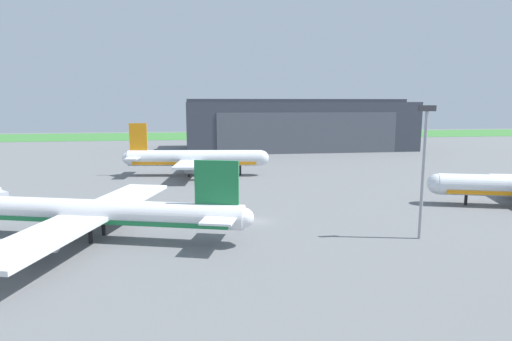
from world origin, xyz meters
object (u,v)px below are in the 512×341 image
(maintenance_hangar, at_px, (298,125))
(airliner_near_left, at_px, (86,212))
(airliner_far_left, at_px, (196,159))
(apron_light_mast, at_px, (424,162))

(maintenance_hangar, distance_m, airliner_near_left, 125.96)
(airliner_far_left, bearing_deg, airliner_near_left, -106.64)
(airliner_far_left, relative_size, apron_light_mast, 2.04)
(airliner_far_left, bearing_deg, apron_light_mast, -61.40)
(airliner_near_left, bearing_deg, airliner_far_left, 73.36)
(airliner_near_left, height_order, apron_light_mast, apron_light_mast)
(airliner_far_left, bearing_deg, maintenance_hangar, 55.36)
(maintenance_hangar, relative_size, airliner_near_left, 1.92)
(airliner_near_left, xyz_separation_m, apron_light_mast, (46.75, -6.52, 7.19))
(airliner_far_left, height_order, airliner_near_left, airliner_far_left)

